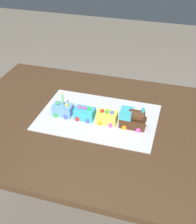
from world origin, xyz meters
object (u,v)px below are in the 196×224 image
cake_car_caboose_sky_blue (63,110)px  birthday_candle (63,97)px  cake_locomotive (133,119)px  cake_car_tanker_lemon (107,117)px  dining_table (93,138)px  cake_car_hopper_turquoise (84,113)px

cake_car_caboose_sky_blue → birthday_candle: size_ratio=1.54×
cake_locomotive → cake_car_caboose_sky_blue: cake_locomotive is taller
cake_car_tanker_lemon → dining_table: bearing=9.4°
cake_car_tanker_lemon → cake_car_caboose_sky_blue: bearing=0.0°
cake_locomotive → cake_car_tanker_lemon: size_ratio=1.40×
cake_locomotive → cake_car_hopper_turquoise: bearing=-0.0°
cake_locomotive → cake_car_tanker_lemon: 0.13m
dining_table → cake_car_caboose_sky_blue: bearing=-3.9°
cake_car_hopper_turquoise → cake_car_caboose_sky_blue: (0.12, 0.00, -0.00)m
dining_table → cake_locomotive: cake_locomotive is taller
dining_table → birthday_candle: 0.27m
cake_car_hopper_turquoise → birthday_candle: (0.11, 0.00, 0.07)m
cake_car_caboose_sky_blue → birthday_candle: 0.07m
cake_car_hopper_turquoise → cake_locomotive: bearing=180.0°
birthday_candle → dining_table: bearing=176.0°
cake_car_hopper_turquoise → cake_car_tanker_lemon: bearing=180.0°
cake_car_caboose_sky_blue → cake_car_tanker_lemon: bearing=180.0°
cake_car_tanker_lemon → birthday_candle: birthday_candle is taller
birthday_candle → cake_car_caboose_sky_blue: bearing=-0.0°
cake_locomotive → cake_car_tanker_lemon: cake_locomotive is taller
dining_table → cake_car_tanker_lemon: size_ratio=14.00×
cake_car_caboose_sky_blue → cake_car_hopper_turquoise: bearing=180.0°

